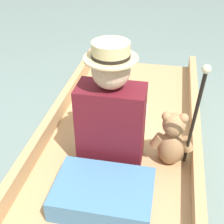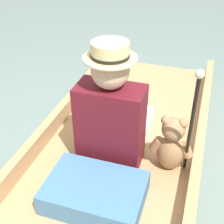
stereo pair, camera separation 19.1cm
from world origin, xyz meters
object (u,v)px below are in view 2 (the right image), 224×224
(teddy_bear, at_px, (171,145))
(walking_cane, at_px, (192,120))
(seated_person, at_px, (114,115))
(wine_glass, at_px, (86,105))

(teddy_bear, height_order, walking_cane, walking_cane)
(seated_person, height_order, walking_cane, walking_cane)
(wine_glass, distance_m, walking_cane, 0.98)
(walking_cane, bearing_deg, wine_glass, 150.15)
(seated_person, bearing_deg, wine_glass, 146.50)
(seated_person, xyz_separation_m, walking_cane, (0.48, -0.16, 0.17))
(wine_glass, height_order, walking_cane, walking_cane)
(teddy_bear, bearing_deg, walking_cane, -53.62)
(teddy_bear, bearing_deg, wine_glass, 154.99)
(seated_person, distance_m, walking_cane, 0.53)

